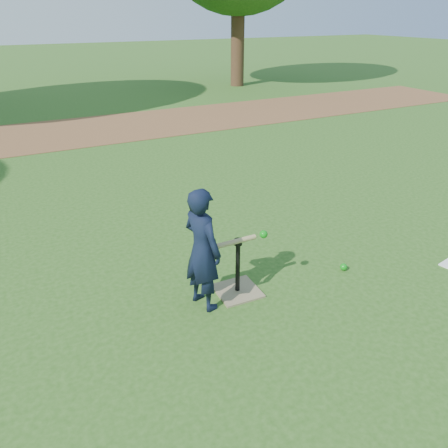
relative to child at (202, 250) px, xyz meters
name	(u,v)px	position (x,y,z in m)	size (l,w,h in m)	color
ground	(248,284)	(0.57, 0.09, -0.61)	(80.00, 80.00, 0.00)	#285116
dirt_strip	(93,130)	(0.57, 7.59, -0.61)	(24.00, 3.00, 0.01)	brown
child	(202,250)	(0.00, 0.00, 0.00)	(0.45, 0.29, 1.23)	black
wiffle_ball_ground	(344,267)	(1.65, -0.16, -0.57)	(0.08, 0.08, 0.08)	#0C8D13
batting_tee	(237,283)	(0.40, 0.02, -0.50)	(0.45, 0.45, 0.61)	#897957
swing_action	(233,242)	(0.32, -0.02, 0.01)	(0.72, 0.14, 0.12)	tan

